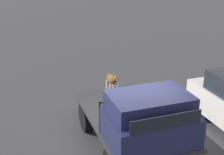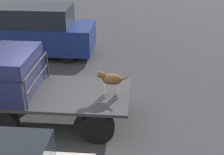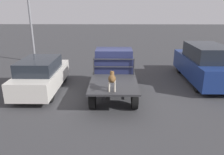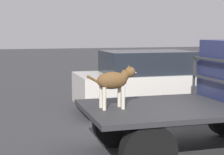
# 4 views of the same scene
# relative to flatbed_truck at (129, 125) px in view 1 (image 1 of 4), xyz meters

# --- Properties ---
(ground_plane) EXTENTS (80.00, 80.00, 0.00)m
(ground_plane) POSITION_rel_flatbed_truck_xyz_m (0.00, 0.00, -0.63)
(ground_plane) COLOR #38383A
(flatbed_truck) EXTENTS (3.86, 2.00, 0.89)m
(flatbed_truck) POSITION_rel_flatbed_truck_xyz_m (0.00, 0.00, 0.00)
(flatbed_truck) COLOR black
(flatbed_truck) RESTS_ON ground
(truck_cab) EXTENTS (1.35, 1.88, 1.08)m
(truck_cab) POSITION_rel_flatbed_truck_xyz_m (1.17, 0.00, 0.77)
(truck_cab) COLOR #1E2347
(truck_cab) RESTS_ON flatbed_truck
(truck_headboard) EXTENTS (0.04, 1.88, 0.76)m
(truck_headboard) POSITION_rel_flatbed_truck_xyz_m (0.46, 0.00, 0.77)
(truck_headboard) COLOR #2D2D30
(truck_headboard) RESTS_ON flatbed_truck
(dog) EXTENTS (0.85, 0.28, 0.71)m
(dog) POSITION_rel_flatbed_truck_xyz_m (-1.43, 0.05, 0.71)
(dog) COLOR beige
(dog) RESTS_ON flatbed_truck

